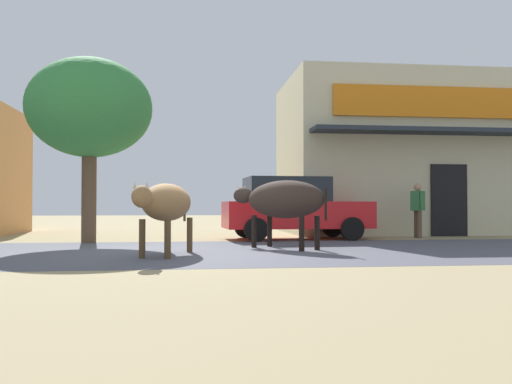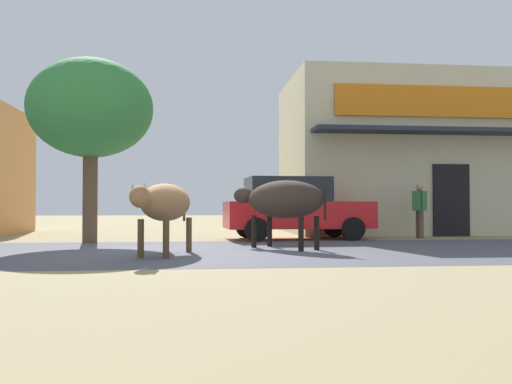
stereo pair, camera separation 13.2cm
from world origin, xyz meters
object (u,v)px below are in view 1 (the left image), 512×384
parked_hatchback_car (293,208)px  cow_far_dark (283,200)px  cow_near_brown (166,203)px  pedestrian_by_shop (418,206)px  roadside_tree (90,109)px

parked_hatchback_car → cow_far_dark: (-0.83, -3.12, 0.17)m
parked_hatchback_car → cow_far_dark: size_ratio=1.63×
cow_near_brown → pedestrian_by_shop: size_ratio=1.72×
parked_hatchback_car → pedestrian_by_shop: 3.50m
cow_near_brown → pedestrian_by_shop: pedestrian_by_shop is taller
roadside_tree → pedestrian_by_shop: (8.65, 0.85, -2.36)m
roadside_tree → cow_far_dark: bearing=-28.6°
cow_far_dark → pedestrian_by_shop: (4.33, 3.21, -0.14)m
parked_hatchback_car → cow_near_brown: parked_hatchback_car is taller
roadside_tree → cow_near_brown: size_ratio=1.73×
roadside_tree → cow_far_dark: 5.41m
cow_near_brown → cow_far_dark: size_ratio=1.07×
roadside_tree → cow_near_brown: 4.76m
parked_hatchback_car → pedestrian_by_shop: parked_hatchback_car is taller
cow_near_brown → cow_far_dark: cow_far_dark is taller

